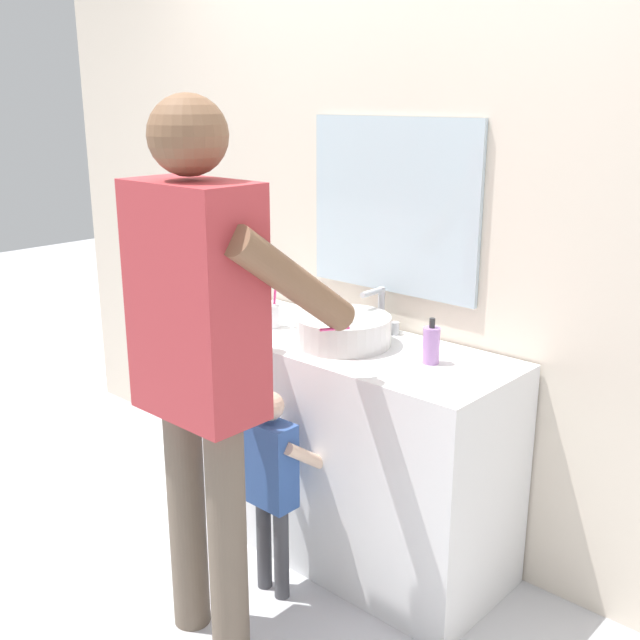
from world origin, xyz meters
TOP-DOWN VIEW (x-y plane):
  - ground_plane at (0.00, 0.00)m, footprint 14.00×14.00m
  - back_wall at (0.00, 0.62)m, footprint 4.40×0.10m
  - vanity_cabinet at (0.00, 0.30)m, footprint 1.33×0.54m
  - sink_basin at (0.00, 0.28)m, footprint 0.36×0.36m
  - faucet at (0.00, 0.50)m, footprint 0.18×0.14m
  - toothbrush_cup at (-0.36, 0.25)m, footprint 0.07×0.07m
  - soap_bottle at (0.37, 0.33)m, footprint 0.06×0.06m
  - child_toddler at (0.00, -0.10)m, footprint 0.25×0.25m
  - adult_parent at (0.01, -0.40)m, footprint 0.56×0.58m

SIDE VIEW (x-z plane):
  - ground_plane at x=0.00m, z-range 0.00..0.00m
  - vanity_cabinet at x=0.00m, z-range 0.00..0.88m
  - child_toddler at x=0.00m, z-range 0.08..0.88m
  - toothbrush_cup at x=-0.36m, z-range 0.83..1.04m
  - sink_basin at x=0.00m, z-range 0.88..0.99m
  - soap_bottle at x=0.37m, z-range 0.87..1.03m
  - faucet at x=0.00m, z-range 0.87..1.05m
  - adult_parent at x=0.01m, z-range 0.18..1.98m
  - back_wall at x=0.00m, z-range 0.00..2.70m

